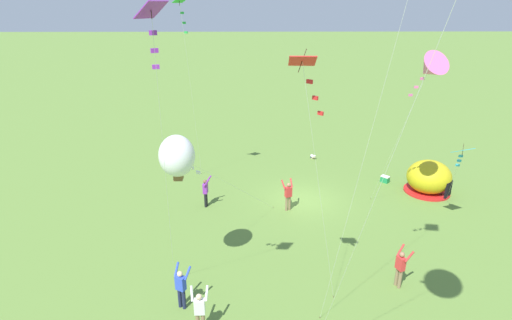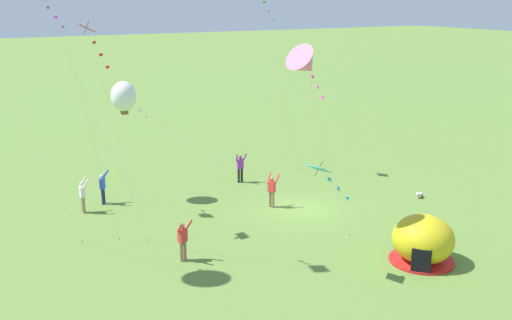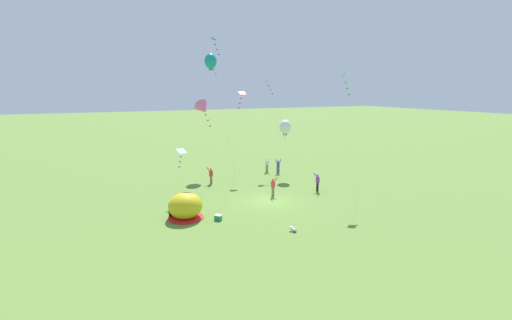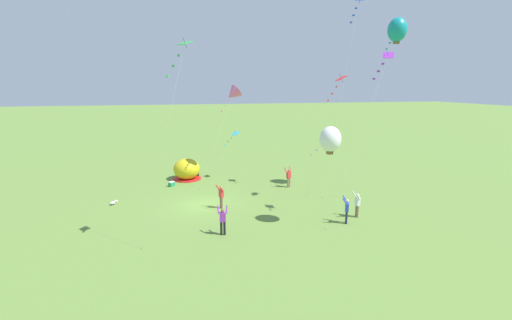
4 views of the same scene
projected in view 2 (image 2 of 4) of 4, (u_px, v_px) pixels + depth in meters
The scene contains 15 objects.
ground_plane at pixel (301, 209), 32.33m from camera, with size 300.00×300.00×0.00m, color olive.
popup_tent at pixel (423, 240), 25.72m from camera, with size 2.81×2.81×2.10m.
cooler_box at pixel (412, 233), 28.50m from camera, with size 0.63×0.64×0.44m.
toddler_crawling at pixel (419, 195), 34.10m from camera, with size 0.37×0.55×0.32m.
person_near_tent at pixel (183, 239), 25.81m from camera, with size 0.60×0.71×1.89m.
person_flying_kite at pixel (240, 167), 36.72m from camera, with size 0.52×0.67×1.89m.
person_strolling at pixel (103, 187), 32.90m from camera, with size 0.72×0.65×1.89m.
person_arms_raised at pixel (83, 195), 31.56m from camera, with size 0.68×0.47×1.89m.
person_with_toddler at pixel (272, 190), 32.40m from camera, with size 0.72×0.63×1.89m.
kite_red at pixel (91, 38), 26.50m from camera, with size 2.33×2.08×10.10m.
kite_green at pixel (263, 3), 36.05m from camera, with size 0.88×3.40×11.66m.
kite_white at pixel (124, 96), 32.33m from camera, with size 4.83×7.44×6.71m.
kite_purple at pixel (46, 8), 29.08m from camera, with size 1.46×4.75×11.37m.
kite_pink at pixel (306, 64), 24.29m from camera, with size 1.74×4.28×9.29m.
kite_cyan at pixel (325, 175), 23.43m from camera, with size 2.24×4.21×4.94m.
Camera 2 is at (-25.59, 16.70, 11.17)m, focal length 42.00 mm.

